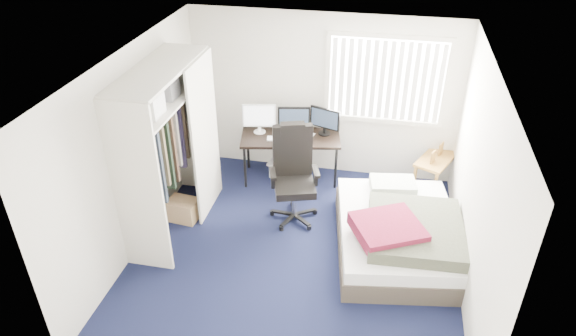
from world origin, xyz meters
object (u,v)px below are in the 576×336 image
at_px(desk, 291,133).
at_px(nightstand, 436,161).
at_px(office_chair, 294,183).
at_px(bed, 399,233).

height_order(desk, nightstand, desk).
height_order(office_chair, nightstand, office_chair).
bearing_deg(bed, office_chair, 161.67).
height_order(nightstand, bed, nightstand).
relative_size(desk, bed, 0.72).
distance_m(office_chair, nightstand, 2.21).
bearing_deg(bed, desk, 139.10).
xyz_separation_m(desk, office_chair, (0.24, -0.98, -0.24)).
relative_size(office_chair, bed, 0.62).
bearing_deg(nightstand, desk, -177.54).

